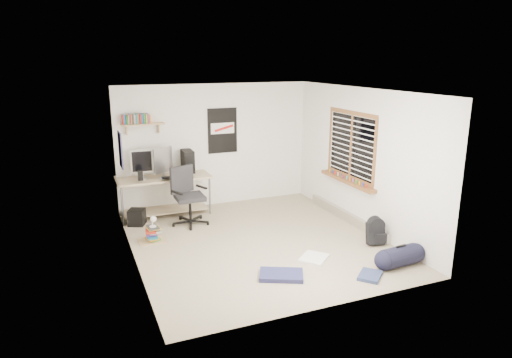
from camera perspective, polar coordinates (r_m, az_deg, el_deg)
name	(u,v)px	position (r m, az deg, el deg)	size (l,w,h in m)	color
floor	(257,242)	(7.73, 0.17, -7.88)	(4.00, 4.50, 0.01)	gray
ceiling	(257,90)	(7.14, 0.18, 11.02)	(4.00, 4.50, 0.01)	white
back_wall	(215,145)	(9.41, -5.09, 4.20)	(4.00, 0.01, 2.50)	silver
left_wall	(130,182)	(6.85, -15.52, -0.36)	(0.01, 4.50, 2.50)	silver
right_wall	(362,159)	(8.29, 13.10, 2.41)	(0.01, 4.50, 2.50)	silver
desk	(164,196)	(9.11, -11.40, -2.13)	(1.78, 0.78, 0.81)	tan
monitor_left	(142,165)	(8.85, -14.10, 1.68)	(0.40, 0.10, 0.44)	#A9AAAE
monitor_right	(163,164)	(8.77, -11.56, 1.86)	(0.44, 0.11, 0.48)	#A5A4A9
pc_tower	(188,161)	(9.05, -8.53, 2.23)	(0.20, 0.41, 0.43)	black
keyboard	(172,177)	(8.70, -10.43, 0.23)	(0.39, 0.14, 0.02)	black
speaker_left	(140,175)	(8.61, -14.25, 0.44)	(0.09, 0.09, 0.19)	black
speaker_right	(181,172)	(8.71, -9.37, 0.92)	(0.10, 0.10, 0.20)	black
office_chair	(190,199)	(8.45, -8.27, -2.45)	(0.70, 0.70, 1.08)	#242427
wall_shelf	(143,124)	(8.90, -13.95, 6.66)	(0.80, 0.22, 0.24)	tan
poster_back_wall	(223,131)	(9.38, -4.21, 6.05)	(0.62, 0.03, 0.92)	black
poster_left_wall	(120,150)	(7.96, -16.60, 3.50)	(0.02, 0.42, 0.60)	navy
window	(350,146)	(8.46, 11.71, 4.12)	(0.10, 1.50, 1.26)	brown
baseboard_heater	(347,216)	(8.81, 11.27, -4.59)	(0.08, 2.50, 0.18)	#B7B2A8
backpack	(375,233)	(7.79, 14.69, -6.58)	(0.27, 0.22, 0.36)	black
duffel_bag	(400,257)	(7.16, 17.55, -9.30)	(0.30, 0.30, 0.60)	black
tshirt	(314,258)	(7.14, 7.26, -9.78)	(0.43, 0.36, 0.04)	silver
jeans_a	(281,275)	(6.57, 3.18, -11.90)	(0.61, 0.39, 0.07)	#232550
jeans_b	(370,276)	(6.75, 14.07, -11.63)	(0.38, 0.28, 0.05)	navy
book_stack	(152,233)	(7.89, -12.88, -6.57)	(0.44, 0.36, 0.30)	brown
desk_lamp	(153,220)	(7.80, -12.81, -5.03)	(0.11, 0.19, 0.19)	white
subwoofer	(137,218)	(8.71, -14.68, -4.69)	(0.28, 0.28, 0.31)	black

